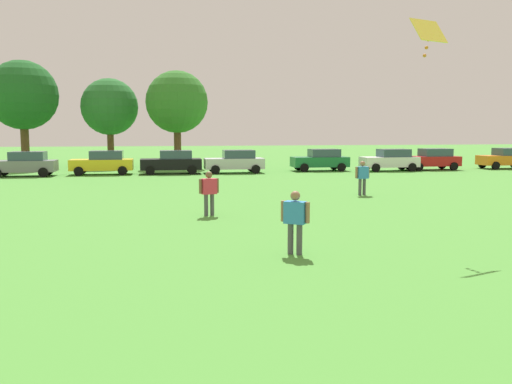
# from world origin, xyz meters

# --- Properties ---
(ground_plane) EXTENTS (160.00, 160.00, 0.00)m
(ground_plane) POSITION_xyz_m (0.00, 30.00, 0.00)
(ground_plane) COLOR #4C9338
(adult_bystander) EXTENTS (0.65, 0.54, 1.61)m
(adult_bystander) POSITION_xyz_m (2.06, 14.21, 0.96)
(adult_bystander) COLOR #4C4C51
(adult_bystander) RESTS_ON ground
(bystander_near_trees) EXTENTS (0.75, 0.44, 1.63)m
(bystander_near_trees) POSITION_xyz_m (0.51, 20.79, 0.97)
(bystander_near_trees) COLOR #4C4C51
(bystander_near_trees) RESTS_ON ground
(bystander_midfield) EXTENTS (0.77, 0.41, 1.65)m
(bystander_midfield) POSITION_xyz_m (8.34, 25.70, 0.98)
(bystander_midfield) COLOR #4C4C51
(bystander_midfield) RESTS_ON ground
(kite) EXTENTS (1.16, 0.81, 1.08)m
(kite) POSITION_xyz_m (6.24, 15.65, 5.82)
(kite) COLOR yellow
(parked_car_gray_0) EXTENTS (4.30, 2.02, 1.68)m
(parked_car_gray_0) POSITION_xyz_m (-10.29, 39.94, 0.86)
(parked_car_gray_0) COLOR slate
(parked_car_gray_0) RESTS_ON ground
(parked_car_yellow_1) EXTENTS (4.30, 2.02, 1.68)m
(parked_car_yellow_1) POSITION_xyz_m (-5.18, 40.52, 0.86)
(parked_car_yellow_1) COLOR yellow
(parked_car_yellow_1) RESTS_ON ground
(parked_car_black_2) EXTENTS (4.30, 2.02, 1.68)m
(parked_car_black_2) POSITION_xyz_m (-0.35, 40.31, 0.86)
(parked_car_black_2) COLOR black
(parked_car_black_2) RESTS_ON ground
(parked_car_silver_3) EXTENTS (4.30, 2.02, 1.68)m
(parked_car_silver_3) POSITION_xyz_m (4.21, 40.27, 0.86)
(parked_car_silver_3) COLOR silver
(parked_car_silver_3) RESTS_ON ground
(parked_car_green_4) EXTENTS (4.30, 2.02, 1.68)m
(parked_car_green_4) POSITION_xyz_m (11.01, 41.16, 0.86)
(parked_car_green_4) COLOR #196B38
(parked_car_green_4) RESTS_ON ground
(parked_car_white_5) EXTENTS (4.30, 2.02, 1.68)m
(parked_car_white_5) POSITION_xyz_m (16.27, 40.16, 0.86)
(parked_car_white_5) COLOR white
(parked_car_white_5) RESTS_ON ground
(parked_car_red_6) EXTENTS (4.30, 2.02, 1.68)m
(parked_car_red_6) POSITION_xyz_m (19.97, 40.59, 0.86)
(parked_car_red_6) COLOR red
(parked_car_red_6) RESTS_ON ground
(parked_car_orange_7) EXTENTS (4.30, 2.02, 1.68)m
(parked_car_orange_7) POSITION_xyz_m (26.63, 40.77, 0.86)
(parked_car_orange_7) COLOR orange
(parked_car_orange_7) RESTS_ON ground
(tree_far_left) EXTENTS (5.66, 5.66, 8.82)m
(tree_far_left) POSITION_xyz_m (-12.17, 48.56, 5.95)
(tree_far_left) COLOR brown
(tree_far_left) RESTS_ON ground
(tree_center) EXTENTS (4.84, 4.84, 7.55)m
(tree_center) POSITION_xyz_m (-5.38, 49.42, 5.10)
(tree_center) COLOR brown
(tree_center) RESTS_ON ground
(tree_far_right) EXTENTS (5.17, 5.17, 8.05)m
(tree_far_right) POSITION_xyz_m (0.28, 47.03, 5.44)
(tree_far_right) COLOR brown
(tree_far_right) RESTS_ON ground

